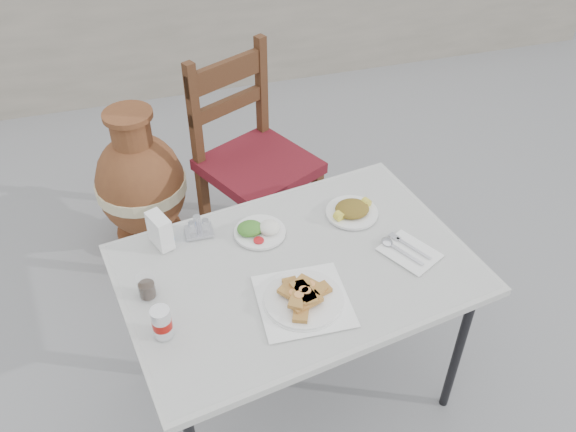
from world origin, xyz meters
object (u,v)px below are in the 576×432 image
object	(u,v)px
salad_chopped_plate	(352,210)
chair	(252,159)
pide_plate	(304,295)
soda_can	(162,323)
cafe_table	(297,276)
cola_glass	(147,287)
condiment_caddy	(199,228)
salad_rice_plate	(259,230)
terracotta_urn	(141,186)
napkin_holder	(160,231)

from	to	relation	value
salad_chopped_plate	chair	size ratio (longest dim) A/B	0.19
salad_chopped_plate	pide_plate	bearing A→B (deg)	-130.11
soda_can	cafe_table	bearing A→B (deg)	19.26
cafe_table	cola_glass	world-z (taller)	cola_glass
cafe_table	condiment_caddy	size ratio (longest dim) A/B	12.76
salad_chopped_plate	salad_rice_plate	bearing A→B (deg)	-178.74
pide_plate	terracotta_urn	world-z (taller)	pide_plate
salad_rice_plate	pide_plate	bearing A→B (deg)	-81.40
salad_chopped_plate	chair	distance (m)	0.71
salad_rice_plate	chair	size ratio (longest dim) A/B	0.18
cafe_table	soda_can	xyz separation A→B (m)	(-0.44, -0.15, 0.10)
cola_glass	condiment_caddy	world-z (taller)	cola_glass
cafe_table	salad_rice_plate	size ratio (longest dim) A/B	6.86
soda_can	condiment_caddy	bearing A→B (deg)	66.56
pide_plate	soda_can	distance (m)	0.42
napkin_holder	condiment_caddy	bearing A→B (deg)	-13.62
napkin_holder	condiment_caddy	size ratio (longest dim) A/B	1.22
salad_rice_plate	chair	world-z (taller)	chair
pide_plate	terracotta_urn	size ratio (longest dim) A/B	0.39
cafe_table	napkin_holder	world-z (taller)	napkin_holder
pide_plate	salad_rice_plate	world-z (taller)	pide_plate
salad_chopped_plate	napkin_holder	world-z (taller)	napkin_holder
cafe_table	condiment_caddy	xyz separation A→B (m)	(-0.27, 0.24, 0.07)
cafe_table	salad_chopped_plate	xyz separation A→B (m)	(0.26, 0.19, 0.06)
cola_glass	cafe_table	bearing A→B (deg)	-1.01
salad_chopped_plate	napkin_holder	xyz separation A→B (m)	(-0.65, 0.03, 0.04)
salad_rice_plate	napkin_holder	bearing A→B (deg)	172.54
terracotta_urn	cola_glass	bearing A→B (deg)	-92.08
pide_plate	napkin_holder	xyz separation A→B (m)	(-0.37, 0.37, 0.03)
salad_rice_plate	condiment_caddy	size ratio (longest dim) A/B	1.86
salad_rice_plate	terracotta_urn	size ratio (longest dim) A/B	0.24
napkin_holder	chair	bearing A→B (deg)	32.51
cafe_table	chair	xyz separation A→B (m)	(0.06, 0.85, -0.12)
salad_rice_plate	condiment_caddy	world-z (taller)	condiment_caddy
napkin_holder	cola_glass	bearing A→B (deg)	-129.56
pide_plate	salad_chopped_plate	world-z (taller)	pide_plate
salad_chopped_plate	cola_glass	distance (m)	0.75
chair	salad_chopped_plate	bearing A→B (deg)	-99.01
salad_chopped_plate	terracotta_urn	distance (m)	1.13
salad_rice_plate	soda_can	world-z (taller)	soda_can
cola_glass	terracotta_urn	size ratio (longest dim) A/B	0.11
cola_glass	chair	world-z (taller)	chair
salad_chopped_plate	soda_can	bearing A→B (deg)	-153.81
napkin_holder	terracotta_urn	xyz separation A→B (m)	(-0.03, 0.79, -0.39)
cafe_table	napkin_holder	xyz separation A→B (m)	(-0.40, 0.22, 0.10)
cola_glass	napkin_holder	bearing A→B (deg)	71.79
cafe_table	terracotta_urn	world-z (taller)	terracotta_urn
salad_rice_plate	condiment_caddy	xyz separation A→B (m)	(-0.19, 0.06, 0.01)
pide_plate	soda_can	xyz separation A→B (m)	(-0.41, -0.01, 0.03)
napkin_holder	chair	distance (m)	0.80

